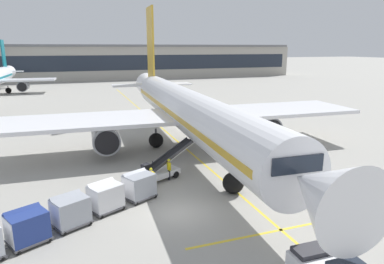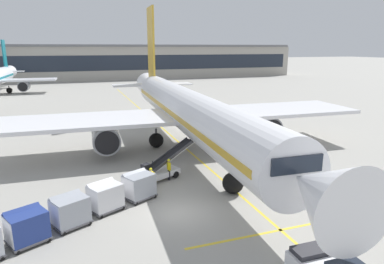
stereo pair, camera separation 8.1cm
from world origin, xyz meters
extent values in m
plane|color=#9E9B93|center=(0.00, 0.00, 0.00)|extent=(600.00, 600.00, 0.00)
cylinder|color=white|center=(5.08, 12.77, 4.08)|extent=(5.70, 37.51, 4.07)
cube|color=gold|center=(5.08, 12.77, 4.08)|extent=(5.67, 36.02, 0.49)
cone|color=white|center=(4.17, -7.93, 4.08)|extent=(4.04, 4.24, 3.87)
cone|color=white|center=(6.03, 34.70, 4.39)|extent=(3.74, 6.66, 3.46)
cube|color=white|center=(-4.56, 14.13, 3.47)|extent=(18.06, 8.24, 0.36)
cylinder|color=#93969E|center=(-3.16, 13.32, 2.03)|extent=(2.73, 4.96, 2.52)
cylinder|color=black|center=(-3.26, 10.84, 2.03)|extent=(2.15, 0.21, 2.15)
cube|color=white|center=(14.80, 13.28, 3.47)|extent=(18.06, 8.24, 0.36)
cylinder|color=#93969E|center=(13.33, 12.60, 2.03)|extent=(2.73, 4.96, 2.52)
cylinder|color=black|center=(13.22, 10.12, 2.03)|extent=(2.15, 0.21, 2.15)
cube|color=gold|center=(5.96, 33.07, 10.50)|extent=(0.48, 4.49, 11.21)
cube|color=white|center=(5.95, 32.74, 4.69)|extent=(12.19, 3.51, 0.20)
cube|color=#1E2633|center=(4.30, -5.08, 4.69)|extent=(2.93, 1.95, 0.90)
cylinder|color=#47474C|center=(4.59, 1.57, 1.41)|extent=(0.22, 0.22, 1.27)
sphere|color=black|center=(4.59, 1.57, 0.78)|extent=(1.55, 1.55, 1.55)
cylinder|color=#47474C|center=(2.11, 14.77, 1.41)|extent=(0.22, 0.22, 1.27)
sphere|color=black|center=(2.11, 14.77, 0.78)|extent=(1.55, 1.55, 1.55)
cylinder|color=#47474C|center=(8.21, 14.51, 1.41)|extent=(0.22, 0.22, 1.27)
sphere|color=black|center=(8.21, 14.51, 0.78)|extent=(1.55, 1.55, 1.55)
cube|color=silver|center=(0.13, 5.95, 0.50)|extent=(3.76, 2.90, 0.44)
cube|color=black|center=(-0.87, 5.88, 1.07)|extent=(0.78, 0.76, 0.70)
cylinder|color=#333338|center=(-0.25, 6.17, 1.12)|extent=(0.08, 0.08, 0.80)
cube|color=silver|center=(1.26, 6.48, 1.63)|extent=(4.84, 2.92, 1.96)
cube|color=black|center=(1.26, 6.48, 1.72)|extent=(4.66, 2.73, 1.82)
cube|color=#333338|center=(1.45, 6.09, 1.75)|extent=(4.42, 2.13, 2.00)
cube|color=#333338|center=(1.07, 6.88, 1.75)|extent=(4.42, 2.13, 2.00)
cylinder|color=black|center=(1.52, 5.79, 0.28)|extent=(0.59, 0.42, 0.56)
cylinder|color=black|center=(0.89, 7.13, 0.28)|extent=(0.59, 0.42, 0.56)
cylinder|color=black|center=(-0.63, 4.78, 0.28)|extent=(0.59, 0.42, 0.56)
cylinder|color=black|center=(-1.26, 6.11, 0.28)|extent=(0.59, 0.42, 0.56)
cube|color=#515156|center=(-1.97, 2.90, 0.21)|extent=(2.50, 2.32, 0.12)
cylinder|color=#4C4C51|center=(-3.17, 2.30, 0.20)|extent=(0.66, 0.37, 0.07)
cube|color=#9EA3AD|center=(-1.97, 2.90, 1.02)|extent=(2.37, 2.19, 1.50)
cube|color=#9EA3AD|center=(-2.15, 3.27, 1.54)|extent=(2.03, 1.55, 0.74)
cube|color=silver|center=(-2.83, 2.47, 1.02)|extent=(0.67, 1.30, 1.38)
sphere|color=black|center=(-2.98, 3.15, 0.15)|extent=(0.30, 0.30, 0.30)
sphere|color=black|center=(-2.38, 1.93, 0.15)|extent=(0.30, 0.30, 0.30)
sphere|color=black|center=(-1.55, 3.86, 0.15)|extent=(0.30, 0.30, 0.30)
sphere|color=black|center=(-0.95, 2.64, 0.15)|extent=(0.30, 0.30, 0.30)
cube|color=#515156|center=(-4.34, 1.82, 0.21)|extent=(2.50, 2.32, 0.12)
cylinder|color=#4C4C51|center=(-5.55, 1.22, 0.20)|extent=(0.66, 0.37, 0.07)
cube|color=silver|center=(-4.34, 1.82, 1.02)|extent=(2.37, 2.19, 1.50)
cube|color=silver|center=(-4.53, 2.19, 1.54)|extent=(2.03, 1.55, 0.74)
cube|color=silver|center=(-5.21, 1.39, 1.02)|extent=(0.67, 1.30, 1.38)
sphere|color=black|center=(-5.36, 2.07, 0.15)|extent=(0.30, 0.30, 0.30)
sphere|color=black|center=(-4.76, 0.85, 0.15)|extent=(0.30, 0.30, 0.30)
sphere|color=black|center=(-3.93, 2.78, 0.15)|extent=(0.30, 0.30, 0.30)
sphere|color=black|center=(-3.32, 1.56, 0.15)|extent=(0.30, 0.30, 0.30)
cube|color=#515156|center=(-6.48, 0.50, 0.21)|extent=(2.50, 2.32, 0.12)
cylinder|color=#4C4C51|center=(-7.69, -0.10, 0.20)|extent=(0.66, 0.37, 0.07)
cube|color=#9EA3AD|center=(-6.48, 0.50, 1.02)|extent=(2.37, 2.19, 1.50)
cube|color=#9EA3AD|center=(-6.67, 0.87, 1.54)|extent=(2.03, 1.55, 0.74)
cube|color=silver|center=(-7.35, 0.07, 1.02)|extent=(0.67, 1.30, 1.38)
sphere|color=black|center=(-7.50, 0.75, 0.15)|extent=(0.30, 0.30, 0.30)
sphere|color=black|center=(-6.90, -0.47, 0.15)|extent=(0.30, 0.30, 0.30)
sphere|color=black|center=(-6.07, 1.46, 0.15)|extent=(0.30, 0.30, 0.30)
sphere|color=black|center=(-5.46, 0.25, 0.15)|extent=(0.30, 0.30, 0.30)
cube|color=#515156|center=(-8.67, -0.67, 0.21)|extent=(2.50, 2.32, 0.12)
cylinder|color=#4C4C51|center=(-9.88, -1.27, 0.20)|extent=(0.66, 0.37, 0.07)
cube|color=navy|center=(-8.67, -0.67, 1.02)|extent=(2.37, 2.19, 1.50)
cube|color=navy|center=(-8.85, -0.30, 1.54)|extent=(2.03, 1.55, 0.74)
cube|color=silver|center=(-9.53, -1.10, 1.02)|extent=(0.67, 1.30, 1.38)
sphere|color=black|center=(-9.69, -0.42, 0.15)|extent=(0.30, 0.30, 0.30)
sphere|color=black|center=(-9.08, -1.63, 0.15)|extent=(0.30, 0.30, 0.30)
sphere|color=black|center=(-8.26, 0.30, 0.15)|extent=(0.30, 0.30, 0.30)
sphere|color=black|center=(-7.65, -0.92, 0.15)|extent=(0.30, 0.30, 0.30)
sphere|color=black|center=(-9.76, -1.93, 0.15)|extent=(0.30, 0.30, 0.30)
cube|color=#28282D|center=(4.04, -7.76, 1.15)|extent=(1.80, 0.99, 0.24)
cylinder|color=#333847|center=(-0.79, 4.03, 0.43)|extent=(0.15, 0.15, 0.86)
cylinder|color=#333847|center=(-0.96, 4.05, 0.43)|extent=(0.15, 0.15, 0.86)
cube|color=yellow|center=(-0.87, 4.04, 1.15)|extent=(0.41, 0.29, 0.58)
cube|color=white|center=(-0.89, 3.92, 1.15)|extent=(0.34, 0.06, 0.08)
sphere|color=beige|center=(-0.87, 4.04, 1.56)|extent=(0.21, 0.21, 0.21)
sphere|color=yellow|center=(-0.87, 4.04, 1.63)|extent=(0.23, 0.23, 0.23)
cylinder|color=yellow|center=(-0.64, 4.01, 1.10)|extent=(0.09, 0.09, 0.56)
cylinder|color=yellow|center=(-1.11, 4.08, 1.10)|extent=(0.09, 0.09, 0.56)
cylinder|color=black|center=(0.92, 5.67, 0.43)|extent=(0.15, 0.15, 0.86)
cylinder|color=black|center=(0.92, 5.49, 0.43)|extent=(0.15, 0.15, 0.86)
cube|color=yellow|center=(0.92, 5.58, 1.15)|extent=(0.24, 0.38, 0.58)
cube|color=white|center=(1.04, 5.58, 1.15)|extent=(0.02, 0.34, 0.08)
sphere|color=#9E7051|center=(0.92, 5.58, 1.56)|extent=(0.21, 0.21, 0.21)
sphere|color=yellow|center=(0.92, 5.58, 1.63)|extent=(0.23, 0.23, 0.23)
cylinder|color=yellow|center=(0.92, 5.82, 1.10)|extent=(0.09, 0.09, 0.56)
cylinder|color=yellow|center=(0.92, 5.34, 1.10)|extent=(0.09, 0.09, 0.56)
cube|color=black|center=(-0.03, 8.03, 0.03)|extent=(0.57, 0.57, 0.05)
cone|color=orange|center=(-0.03, 8.03, 0.35)|extent=(0.46, 0.46, 0.60)
cylinder|color=white|center=(-0.03, 8.03, 0.38)|extent=(0.25, 0.25, 0.07)
cube|color=yellow|center=(4.92, 12.77, 0.00)|extent=(0.20, 110.00, 0.01)
cube|color=yellow|center=(5.08, -4.03, 0.00)|extent=(12.00, 0.20, 0.01)
cube|color=#A8A399|center=(-0.28, 101.03, 5.23)|extent=(144.12, 16.62, 10.46)
cube|color=#1E2633|center=(-0.28, 92.67, 5.49)|extent=(139.79, 0.10, 4.71)
cube|color=slate|center=(-0.28, 99.36, 10.81)|extent=(142.68, 14.13, 0.70)
cone|color=silver|center=(-21.56, 83.71, 3.87)|extent=(3.49, 6.16, 3.19)
cube|color=silver|center=(-15.37, 67.94, 3.02)|extent=(12.68, 5.85, 0.36)
cylinder|color=#93969E|center=(-16.13, 67.45, 1.68)|extent=(2.49, 3.52, 2.33)
cylinder|color=black|center=(-16.22, 65.70, 1.68)|extent=(1.98, 0.22, 1.98)
cube|color=#146B7A|center=(-21.63, 82.21, 8.27)|extent=(0.44, 3.15, 7.86)
cube|color=silver|center=(-21.65, 81.91, 4.15)|extent=(8.55, 2.51, 0.20)
cylinder|color=#47474C|center=(-19.48, 68.80, 1.18)|extent=(0.22, 0.22, 1.06)
sphere|color=black|center=(-19.48, 68.80, 0.65)|extent=(1.30, 1.30, 1.30)
camera|label=1|loc=(-5.88, -19.07, 10.26)|focal=31.94mm
camera|label=2|loc=(-5.81, -19.10, 10.26)|focal=31.94mm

